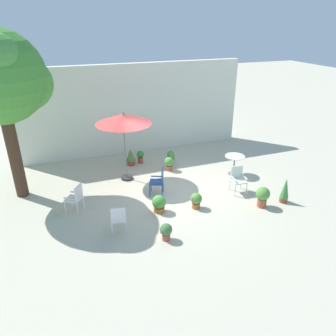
# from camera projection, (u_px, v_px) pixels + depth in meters

# --- Properties ---
(ground_plane) EXTENTS (60.00, 60.00, 0.00)m
(ground_plane) POSITION_uv_depth(u_px,v_px,m) (170.00, 193.00, 10.97)
(ground_plane) COLOR beige
(villa_facade) EXTENTS (9.69, 0.30, 3.81)m
(villa_facade) POSITION_uv_depth(u_px,v_px,m) (135.00, 109.00, 13.77)
(villa_facade) COLOR silver
(villa_facade) RESTS_ON ground
(patio_umbrella_0) EXTENTS (1.97, 1.97, 2.55)m
(patio_umbrella_0) POSITION_uv_depth(u_px,v_px,m) (123.00, 120.00, 10.99)
(patio_umbrella_0) COLOR #2D2D2D
(patio_umbrella_0) RESTS_ON ground
(cafe_table_0) EXTENTS (0.75, 0.75, 0.76)m
(cafe_table_0) POSITION_uv_depth(u_px,v_px,m) (234.00, 161.00, 12.10)
(cafe_table_0) COLOR silver
(cafe_table_0) RESTS_ON ground
(patio_chair_0) EXTENTS (0.51, 0.57, 0.88)m
(patio_chair_0) POSITION_uv_depth(u_px,v_px,m) (118.00, 217.00, 8.77)
(patio_chair_0) COLOR silver
(patio_chair_0) RESTS_ON ground
(patio_chair_1) EXTENTS (0.61, 0.61, 0.93)m
(patio_chair_1) POSITION_uv_depth(u_px,v_px,m) (76.00, 197.00, 9.68)
(patio_chair_1) COLOR white
(patio_chair_1) RESTS_ON ground
(patio_chair_2) EXTENTS (0.59, 0.58, 0.95)m
(patio_chair_2) POSITION_uv_depth(u_px,v_px,m) (159.00, 180.00, 10.68)
(patio_chair_2) COLOR #264D94
(patio_chair_2) RESTS_ON ground
(patio_chair_3) EXTENTS (0.50, 0.52, 0.91)m
(patio_chair_3) POSITION_uv_depth(u_px,v_px,m) (238.00, 178.00, 10.88)
(patio_chair_3) COLOR silver
(patio_chair_3) RESTS_ON ground
(potted_plant_0) EXTENTS (0.32, 0.32, 0.51)m
(potted_plant_0) POSITION_uv_depth(u_px,v_px,m) (171.00, 156.00, 13.21)
(potted_plant_0) COLOR brown
(potted_plant_0) RESTS_ON ground
(potted_plant_1) EXTENTS (0.39, 0.39, 0.68)m
(potted_plant_1) POSITION_uv_depth(u_px,v_px,m) (131.00, 157.00, 12.96)
(potted_plant_1) COLOR brown
(potted_plant_1) RESTS_ON ground
(potted_plant_2) EXTENTS (0.43, 0.43, 0.56)m
(potted_plant_2) POSITION_uv_depth(u_px,v_px,m) (159.00, 203.00, 9.81)
(potted_plant_2) COLOR #BC6430
(potted_plant_2) RESTS_ON ground
(potted_plant_3) EXTENTS (0.44, 0.44, 0.68)m
(potted_plant_3) POSITION_uv_depth(u_px,v_px,m) (263.00, 196.00, 10.04)
(potted_plant_3) COLOR #AE543C
(potted_plant_3) RESTS_ON ground
(potted_plant_4) EXTENTS (0.38, 0.38, 0.55)m
(potted_plant_4) POSITION_uv_depth(u_px,v_px,m) (169.00, 163.00, 12.52)
(potted_plant_4) COLOR #B3523B
(potted_plant_4) RESTS_ON ground
(potted_plant_5) EXTENTS (0.37, 0.37, 0.51)m
(potted_plant_5) POSITION_uv_depth(u_px,v_px,m) (196.00, 200.00, 10.01)
(potted_plant_5) COLOR #B65F34
(potted_plant_5) RESTS_ON ground
(potted_plant_6) EXTENTS (0.29, 0.29, 0.52)m
(potted_plant_6) POSITION_uv_depth(u_px,v_px,m) (140.00, 156.00, 13.17)
(potted_plant_6) COLOR #9A4D38
(potted_plant_6) RESTS_ON ground
(potted_plant_7) EXTENTS (0.34, 0.34, 0.49)m
(potted_plant_7) POSITION_uv_depth(u_px,v_px,m) (166.00, 231.00, 8.56)
(potted_plant_7) COLOR #A9543C
(potted_plant_7) RESTS_ON ground
(potted_plant_8) EXTENTS (0.29, 0.29, 0.85)m
(potted_plant_8) POSITION_uv_depth(u_px,v_px,m) (285.00, 190.00, 10.27)
(potted_plant_8) COLOR brown
(potted_plant_8) RESTS_ON ground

